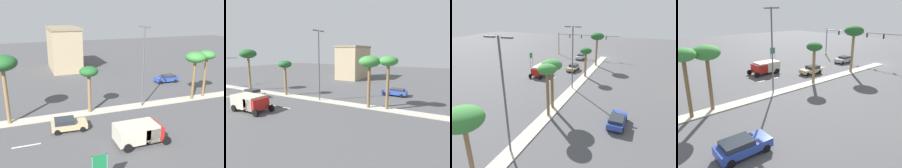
{
  "view_description": "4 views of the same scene",
  "coord_description": "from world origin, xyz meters",
  "views": [
    {
      "loc": [
        29.57,
        12.65,
        13.11
      ],
      "look_at": [
        -1.99,
        24.06,
        3.03
      ],
      "focal_mm": 39.65,
      "sensor_mm": 36.0,
      "label": 1
    },
    {
      "loc": [
        25.11,
        45.13,
        7.82
      ],
      "look_at": [
        1.81,
        32.08,
        3.32
      ],
      "focal_mm": 30.72,
      "sensor_mm": 36.0,
      "label": 2
    },
    {
      "loc": [
        -11.32,
        60.69,
        13.78
      ],
      "look_at": [
        0.85,
        30.28,
        1.65
      ],
      "focal_mm": 32.63,
      "sensor_mm": 36.0,
      "label": 3
    },
    {
      "loc": [
        -22.73,
        44.29,
        10.49
      ],
      "look_at": [
        -1.72,
        26.43,
        1.52
      ],
      "focal_mm": 35.41,
      "sensor_mm": 36.0,
      "label": 4
    }
  ],
  "objects": [
    {
      "name": "ground_plane",
      "position": [
        0.0,
        30.71,
        0.0
      ],
      "size": [
        160.0,
        160.0,
        0.0
      ],
      "primitive_type": "plane",
      "color": "#4C4C4F"
    },
    {
      "name": "median_curb",
      "position": [
        0.0,
        39.49,
        0.06
      ],
      "size": [
        1.8,
        78.97,
        0.12
      ],
      "primitive_type": "cube",
      "color": "#B7B2A3",
      "rests_on": "ground"
    },
    {
      "name": "lane_stripe_near",
      "position": [
        5.95,
        12.02,
        0.01
      ],
      "size": [
        0.2,
        2.8,
        0.01
      ],
      "primitive_type": "cube",
      "color": "silver",
      "rests_on": "ground"
    },
    {
      "name": "lane_stripe_left",
      "position": [
        5.95,
        23.93,
        0.01
      ],
      "size": [
        0.2,
        2.8,
        0.01
      ],
      "primitive_type": "cube",
      "color": "silver",
      "rests_on": "ground"
    },
    {
      "name": "lane_stripe_front",
      "position": [
        5.95,
        25.34,
        0.01
      ],
      "size": [
        0.2,
        2.8,
        0.01
      ],
      "primitive_type": "cube",
      "color": "silver",
      "rests_on": "ground"
    },
    {
      "name": "commercial_building",
      "position": [
        -26.68,
        21.36,
        4.77
      ],
      "size": [
        11.73,
        6.52,
        9.5
      ],
      "color": "tan",
      "rests_on": "ground"
    },
    {
      "name": "palm_tree_near",
      "position": [
        0.01,
        10.3,
        7.17
      ],
      "size": [
        3.32,
        3.32,
        8.23
      ],
      "color": "olive",
      "rests_on": "median_curb"
    },
    {
      "name": "palm_tree_front",
      "position": [
        -0.01,
        20.22,
        5.28
      ],
      "size": [
        2.41,
        2.41,
        6.18
      ],
      "color": "olive",
      "rests_on": "median_curb"
    },
    {
      "name": "palm_tree_trailing",
      "position": [
        0.33,
        36.14,
        6.28
      ],
      "size": [
        2.93,
        2.93,
        7.2
      ],
      "color": "brown",
      "rests_on": "median_curb"
    },
    {
      "name": "palm_tree_center",
      "position": [
        -0.17,
        38.59,
        6.28
      ],
      "size": [
        2.48,
        2.48,
        7.2
      ],
      "color": "brown",
      "rests_on": "median_curb"
    },
    {
      "name": "street_lamp_right",
      "position": [
        0.25,
        27.76,
        6.49
      ],
      "size": [
        2.9,
        0.24,
        11.02
      ],
      "color": "#515459",
      "rests_on": "median_curb"
    },
    {
      "name": "sedan_blue_left",
      "position": [
        -9.22,
        37.61,
        0.76
      ],
      "size": [
        2.13,
        4.3,
        1.38
      ],
      "color": "#2D47AD",
      "rests_on": "ground"
    },
    {
      "name": "sedan_tan_inboard",
      "position": [
        3.99,
        16.61,
        0.76
      ],
      "size": [
        2.2,
        4.09,
        1.43
      ],
      "color": "tan",
      "rests_on": "ground"
    },
    {
      "name": "box_truck",
      "position": [
        9.28,
        23.01,
        1.24
      ],
      "size": [
        2.73,
        5.46,
        2.15
      ],
      "color": "#B21E19",
      "rests_on": "ground"
    }
  ]
}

